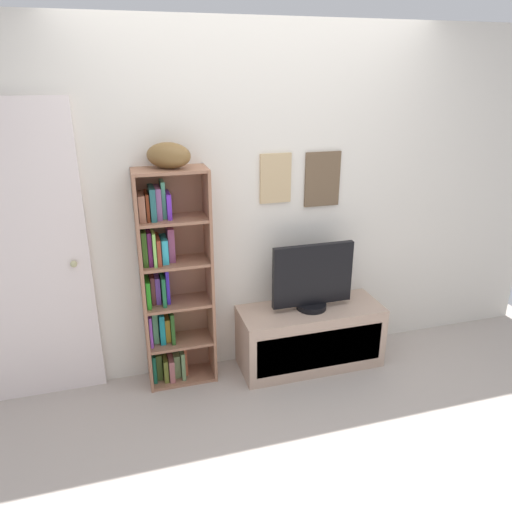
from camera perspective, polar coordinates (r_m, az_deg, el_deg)
ground at (r=3.12m, az=6.25°, el=-22.45°), size 5.20×5.20×0.04m
back_wall at (r=3.45m, az=-0.03°, el=5.93°), size 4.80×0.08×2.44m
bookshelf at (r=3.37m, az=-10.20°, el=-3.34°), size 0.48×0.25×1.55m
football at (r=3.10m, az=-10.26°, el=11.57°), size 0.33×0.28×0.16m
tv_stand at (r=3.74m, az=6.39°, el=-9.37°), size 1.07×0.41×0.47m
television at (r=3.52m, az=6.69°, el=-2.64°), size 0.60×0.22×0.50m
door at (r=3.40m, az=-26.19°, el=-0.59°), size 0.86×0.09×1.99m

